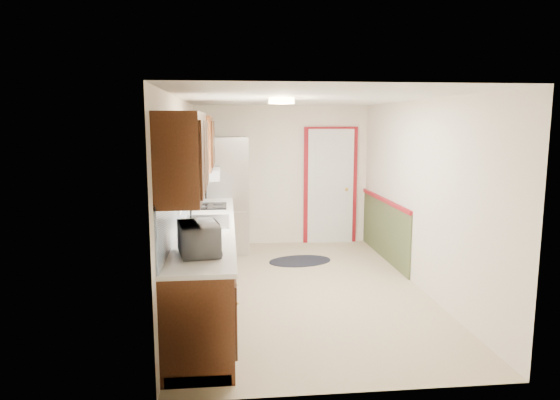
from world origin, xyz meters
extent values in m
cube|color=tan|center=(0.00, 0.00, 0.00)|extent=(3.20, 5.20, 0.12)
cube|color=white|center=(0.00, 0.00, 2.40)|extent=(3.20, 5.20, 0.12)
cube|color=white|center=(0.00, 2.50, 1.20)|extent=(3.20, 0.10, 2.40)
cube|color=white|center=(0.00, -2.50, 1.20)|extent=(3.20, 0.10, 2.40)
cube|color=white|center=(-1.50, 0.00, 1.20)|extent=(0.10, 5.20, 2.40)
cube|color=white|center=(1.50, 0.00, 1.20)|extent=(0.10, 5.20, 2.40)
cube|color=#3B1C0D|center=(-1.20, -0.30, 0.45)|extent=(0.60, 4.00, 0.90)
cube|color=white|center=(-1.19, -0.30, 0.92)|extent=(0.63, 4.00, 0.04)
cube|color=#5287C8|center=(-1.49, -0.30, 1.22)|extent=(0.02, 4.00, 0.55)
cube|color=#3B1C0D|center=(-1.32, -1.60, 1.83)|extent=(0.35, 1.40, 0.75)
cube|color=#3B1C0D|center=(-1.32, 1.10, 1.83)|extent=(0.35, 1.20, 0.75)
cube|color=white|center=(-1.49, -0.20, 1.62)|extent=(0.02, 1.00, 0.90)
cube|color=orange|center=(-1.44, -0.20, 1.97)|extent=(0.05, 1.12, 0.24)
cube|color=#B7B7BC|center=(-1.19, -0.20, 0.95)|extent=(0.52, 0.82, 0.02)
cube|color=white|center=(-1.27, 1.15, 1.38)|extent=(0.45, 0.60, 0.15)
cube|color=maroon|center=(0.85, 2.47, 1.00)|extent=(0.94, 0.05, 2.08)
cube|color=white|center=(0.85, 2.44, 1.00)|extent=(0.80, 0.04, 2.00)
cube|color=#424C2B|center=(1.49, 1.35, 0.45)|extent=(0.02, 2.30, 0.90)
cube|color=maroon|center=(1.48, 1.35, 0.92)|extent=(0.04, 2.30, 0.06)
cylinder|color=#FFD88C|center=(-0.30, -0.20, 2.36)|extent=(0.30, 0.30, 0.06)
imported|color=white|center=(-1.20, -1.66, 1.11)|extent=(0.37, 0.55, 0.35)
cube|color=#B7B7BC|center=(-1.02, 2.05, 0.94)|extent=(0.82, 0.77, 1.88)
cylinder|color=black|center=(-1.28, 1.64, 0.85)|extent=(0.02, 0.02, 1.32)
ellipsoid|color=black|center=(0.15, 1.28, 0.01)|extent=(1.07, 0.80, 0.01)
cube|color=black|center=(-1.19, 0.90, 0.95)|extent=(0.45, 0.54, 0.02)
camera|label=1|loc=(-0.93, -6.08, 2.12)|focal=32.00mm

